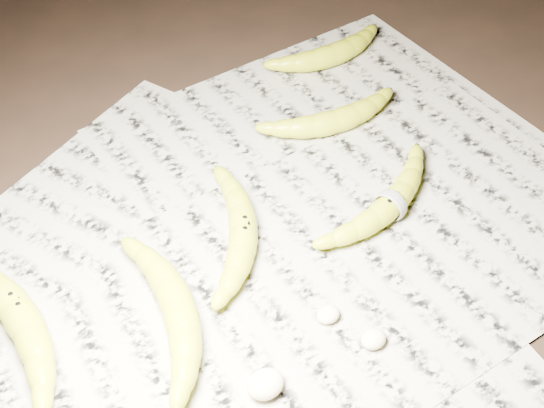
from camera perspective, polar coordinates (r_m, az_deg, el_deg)
ground at (r=0.92m, az=-0.18°, el=-4.32°), size 3.00×3.00×0.00m
newspaper_patch at (r=0.92m, az=-0.89°, el=-3.68°), size 0.90×0.70×0.01m
banana_left_a at (r=0.89m, az=-18.74°, el=-7.47°), size 0.08×0.24×0.04m
banana_left_b at (r=0.85m, az=-7.04°, el=-7.70°), size 0.12×0.21×0.04m
banana_center at (r=0.92m, az=-2.18°, el=-1.96°), size 0.15×0.19×0.04m
banana_taped at (r=0.96m, az=8.94°, el=0.07°), size 0.21×0.11×0.03m
banana_upper_a at (r=1.08m, az=4.73°, el=6.38°), size 0.19×0.09×0.04m
banana_upper_b at (r=1.21m, az=4.52°, el=11.26°), size 0.18×0.07×0.04m
measuring_tape at (r=0.96m, az=8.94°, el=0.07°), size 0.02×0.04×0.04m
flesh_chunk_a at (r=0.80m, az=-0.50°, el=-13.26°), size 0.04×0.03×0.02m
flesh_chunk_b at (r=0.84m, az=7.69°, el=-9.90°), size 0.03×0.02×0.02m
flesh_chunk_c at (r=0.86m, az=4.27°, el=-8.14°), size 0.03×0.02×0.02m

